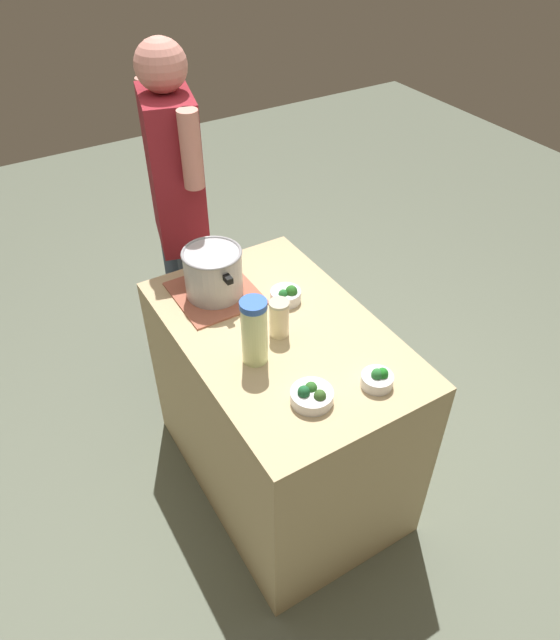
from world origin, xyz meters
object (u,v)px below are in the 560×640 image
mason_jar (279,318)px  broccoli_bowl_back (286,295)px  lemonade_pitcher (254,331)px  broccoli_bowl_front (312,395)px  broccoli_bowl_center (378,379)px  cooking_pot (213,272)px  person_cook (180,220)px

mason_jar → broccoli_bowl_back: (0.15, -0.12, -0.05)m
lemonade_pitcher → broccoli_bowl_front: (-0.26, -0.06, -0.10)m
lemonade_pitcher → broccoli_bowl_back: size_ratio=2.12×
broccoli_bowl_front → broccoli_bowl_back: bearing=-22.7°
lemonade_pitcher → broccoli_bowl_center: bearing=-137.7°
mason_jar → broccoli_bowl_back: 0.20m
cooking_pot → broccoli_bowl_front: cooking_pot is taller
person_cook → broccoli_bowl_front: bearing=177.4°
lemonade_pitcher → person_cook: (0.88, -0.11, -0.05)m
lemonade_pitcher → person_cook: person_cook is taller
broccoli_bowl_back → lemonade_pitcher: bearing=130.3°
broccoli_bowl_center → broccoli_bowl_back: size_ratio=0.90×
lemonade_pitcher → broccoli_bowl_front: lemonade_pitcher is taller
person_cook → mason_jar: bearing=-178.2°
broccoli_bowl_center → person_cook: 1.20m
cooking_pot → broccoli_bowl_front: (-0.66, -0.02, -0.08)m
mason_jar → broccoli_bowl_center: mason_jar is taller
lemonade_pitcher → mason_jar: bearing=-63.1°
lemonade_pitcher → mason_jar: 0.16m
mason_jar → broccoli_bowl_center: 0.41m
broccoli_bowl_front → broccoli_bowl_back: 0.52m
broccoli_bowl_front → person_cook: size_ratio=0.08×
lemonade_pitcher → broccoli_bowl_back: lemonade_pitcher is taller
lemonade_pitcher → mason_jar: lemonade_pitcher is taller
broccoli_bowl_front → broccoli_bowl_back: broccoli_bowl_back is taller
broccoli_bowl_front → person_cook: (1.14, -0.05, 0.05)m
cooking_pot → lemonade_pitcher: 0.40m
cooking_pot → broccoli_bowl_center: 0.76m
lemonade_pitcher → broccoli_bowl_back: 0.36m
broccoli_bowl_back → person_cook: 0.67m
mason_jar → broccoli_bowl_front: (-0.33, 0.08, -0.05)m
broccoli_bowl_center → lemonade_pitcher: bearing=42.3°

